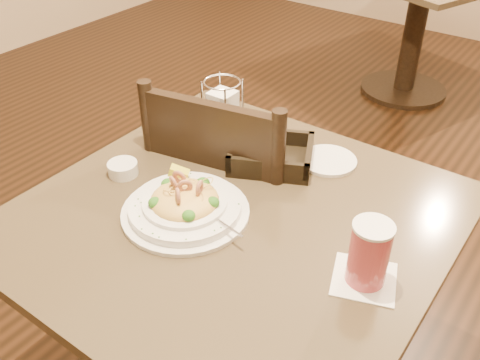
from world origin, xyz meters
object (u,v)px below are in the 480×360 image
Objects in this scene: bread_basket at (271,156)px; butter_ramekin at (123,169)px; background_table at (418,12)px; drink_glass at (369,254)px; main_table at (235,285)px; dining_chair_near at (234,208)px; napkin_caddy at (223,111)px; pasta_bowl at (185,204)px; side_plate at (328,160)px.

bread_basket is 3.46× the size of butter_ramekin.
drink_glass reaches higher than background_table.
main_table is at bearing -79.92° from background_table.
bread_basket reaches higher than background_table.
main_table is at bearing 6.97° from butter_ramekin.
dining_chair_near reaches higher than drink_glass.
bread_basket is at bearing -14.04° from napkin_caddy.
bread_basket is (-0.37, 0.23, -0.05)m from drink_glass.
drink_glass is 0.60× the size of bread_basket.
butter_ramekin is (-0.32, -0.04, 0.25)m from main_table.
pasta_bowl is at bearing -65.93° from napkin_caddy.
dining_chair_near is at bearing -167.75° from side_plate.
napkin_caddy reaches higher than background_table.
drink_glass is at bearing 6.80° from pasta_bowl.
butter_ramekin is at bearing -137.97° from side_plate.
main_table is 12.17× the size of butter_ramekin.
main_table is 0.97× the size of dining_chair_near.
pasta_bowl is 1.99× the size of napkin_caddy.
background_table is 1.24× the size of dining_chair_near.
main_table is 0.40m from side_plate.
drink_glass reaches higher than butter_ramekin.
side_plate is at bearing 8.12° from napkin_caddy.
butter_ramekin is at bearing -173.03° from main_table.
bread_basket is (0.15, -0.03, 0.26)m from dining_chair_near.
drink_glass is at bearing -3.02° from main_table.
pasta_bowl is at bearing -82.26° from background_table.
background_table is at bearing 107.48° from drink_glass.
main_table is 6.21× the size of side_plate.
side_plate reaches higher than background_table.
background_table is 7.18× the size of napkin_caddy.
dining_chair_near is 0.41m from butter_ramekin.
pasta_bowl is at bearing -6.98° from butter_ramekin.
napkin_caddy is (-0.15, 0.33, 0.04)m from pasta_bowl.
side_plate is at bearing 42.03° from butter_ramekin.
side_plate is at bearing 127.97° from drink_glass.
pasta_bowl is 0.29m from bread_basket.
pasta_bowl reaches higher than bread_basket.
side_plate is (0.07, 0.31, 0.24)m from main_table.
pasta_bowl is (-0.09, -0.07, 0.26)m from main_table.
dining_chair_near is 3.63× the size of bread_basket.
pasta_bowl is (0.10, -0.32, 0.27)m from dining_chair_near.
butter_ramekin is at bearing -104.58° from napkin_caddy.
drink_glass reaches higher than pasta_bowl.
drink_glass is 0.42m from side_plate.
butter_ramekin is (-0.39, -0.35, 0.01)m from side_plate.
main_table is 0.40m from butter_ramekin.
main_table is 0.44m from drink_glass.
main_table is at bearing 36.93° from pasta_bowl.
background_table is 2.09m from napkin_caddy.
main_table is at bearing -48.29° from napkin_caddy.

